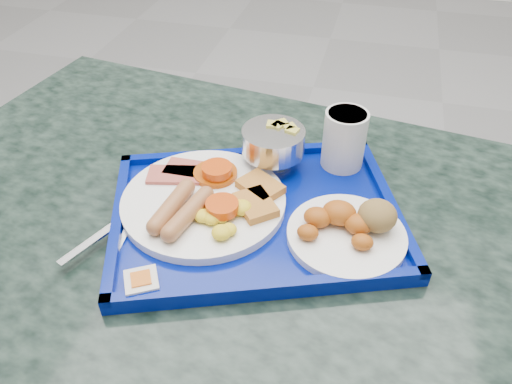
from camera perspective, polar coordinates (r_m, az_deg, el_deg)
floor at (r=1.70m, az=-0.78°, el=-9.03°), size 6.00×6.00×0.00m
table at (r=0.90m, az=-1.58°, el=-13.38°), size 1.32×0.98×0.76m
tray at (r=0.76m, az=0.00°, el=-2.63°), size 0.51×0.44×0.03m
main_plate at (r=0.76m, az=-5.58°, el=-0.87°), size 0.25×0.25×0.04m
bread_plate at (r=0.72m, az=10.73°, el=-3.99°), size 0.17×0.17×0.06m
fruit_bowl at (r=0.82m, az=2.04°, el=5.72°), size 0.10×0.10×0.07m
juice_cup at (r=0.84m, az=10.07°, el=6.15°), size 0.07×0.07×0.10m
spoon at (r=0.78m, az=-12.43°, el=-1.35°), size 0.03×0.15×0.01m
knife at (r=0.76m, az=-16.34°, el=-3.98°), size 0.08×0.17×0.00m
jam_packet at (r=0.67m, az=-12.93°, el=-10.04°), size 0.06×0.06×0.02m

